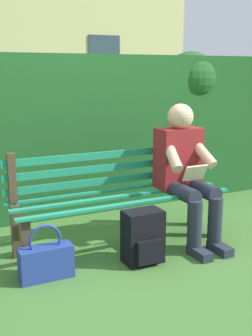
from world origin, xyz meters
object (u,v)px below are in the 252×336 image
Objects in this scene: park_bench at (117,194)px; backpack at (143,237)px; person_seated at (186,170)px; handbag at (46,261)px.

park_bench is 4.43× the size of backpack.
person_seated is 2.85× the size of backpack.
park_bench is at bearing -17.61° from person_seated.
handbag is at bearing -4.71° from backpack.
park_bench reaches higher than handbag.
handbag is (1.29, 0.20, -0.49)m from person_seated.
person_seated is 2.90× the size of handbag.
person_seated is (-0.56, 0.18, 0.18)m from park_bench.
backpack is 0.75m from handbag.
backpack is at bearing 25.31° from person_seated.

